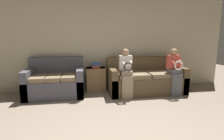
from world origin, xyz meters
name	(u,v)px	position (x,y,z in m)	size (l,w,h in m)	color
wall_back	(99,44)	(0.00, 3.11, 1.27)	(7.50, 0.06, 2.55)	#BCB293
couch_main	(145,80)	(1.18, 2.54, 0.33)	(1.98, 0.94, 0.91)	brown
couch_side	(56,82)	(-1.15, 2.63, 0.33)	(1.38, 0.94, 0.94)	#4C4C56
child_left_seated	(126,71)	(0.56, 2.14, 0.65)	(0.31, 0.37, 1.18)	gray
child_right_seated	(175,70)	(1.80, 2.14, 0.65)	(0.32, 0.37, 1.17)	#56565B
side_shelf	(96,79)	(-0.12, 2.86, 0.33)	(0.54, 0.40, 0.64)	olive
book_stack	(96,65)	(-0.11, 2.87, 0.70)	(0.25, 0.31, 0.13)	#BC3833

